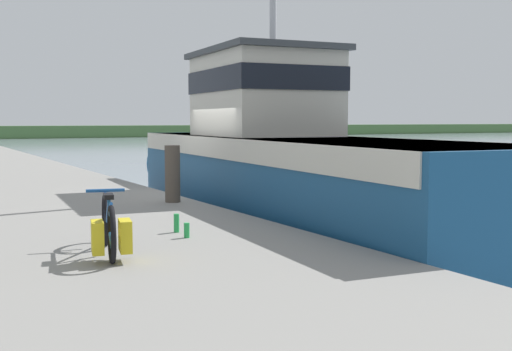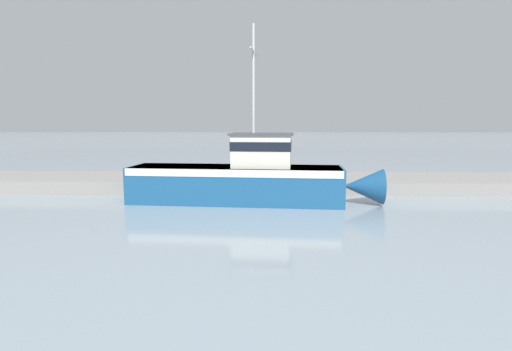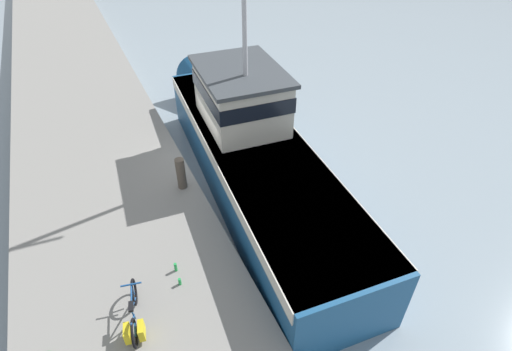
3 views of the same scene
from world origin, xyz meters
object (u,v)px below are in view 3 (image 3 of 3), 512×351
water_bottle_on_curb (176,267)px  water_bottle_by_bike (180,282)px  bicycle_touring (134,318)px  mooring_post (181,174)px  fishing_boat_main (249,147)px

water_bottle_on_curb → water_bottle_by_bike: bearing=-94.2°
water_bottle_on_curb → bicycle_touring: bearing=-137.9°
mooring_post → water_bottle_by_bike: bearing=-108.2°
mooring_post → water_bottle_by_bike: 3.62m
water_bottle_by_bike → water_bottle_on_curb: (0.03, 0.43, 0.03)m
fishing_boat_main → mooring_post: fishing_boat_main is taller
fishing_boat_main → water_bottle_on_curb: (-3.46, -3.28, -0.47)m
bicycle_touring → water_bottle_by_bike: bearing=40.9°
bicycle_touring → mooring_post: bearing=72.4°
bicycle_touring → water_bottle_by_bike: 1.34m
fishing_boat_main → water_bottle_by_bike: 5.12m
fishing_boat_main → water_bottle_by_bike: bearing=-128.8°
bicycle_touring → mooring_post: mooring_post is taller
bicycle_touring → water_bottle_on_curb: bearing=53.9°
bicycle_touring → water_bottle_on_curb: size_ratio=6.53×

